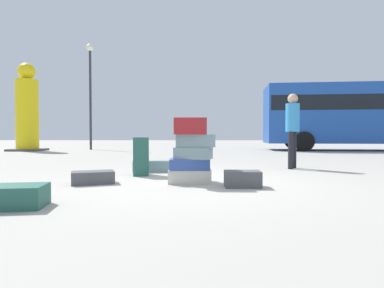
{
  "coord_description": "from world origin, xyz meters",
  "views": [
    {
      "loc": [
        0.01,
        -5.05,
        0.75
      ],
      "look_at": [
        -0.15,
        1.06,
        0.57
      ],
      "focal_mm": 29.81,
      "sensor_mm": 36.0,
      "label": 1
    }
  ],
  "objects_px": {
    "suitcase_tower": "(192,154)",
    "suitcase_charcoal_behind_tower": "(242,179)",
    "suitcase_teal_left_side": "(141,156)",
    "person_bearded_onlooker": "(292,124)",
    "parked_bus": "(361,113)",
    "lamp_post": "(90,80)",
    "suitcase_slate_upright_blue": "(153,166)",
    "suitcase_teal_foreground_near": "(13,196)",
    "yellow_dummy_statue": "(27,112)",
    "suitcase_charcoal_right_side": "(93,177)"
  },
  "relations": [
    {
      "from": "suitcase_charcoal_right_side",
      "to": "suitcase_charcoal_behind_tower",
      "type": "bearing_deg",
      "value": -27.65
    },
    {
      "from": "suitcase_charcoal_behind_tower",
      "to": "parked_bus",
      "type": "bearing_deg",
      "value": 57.17
    },
    {
      "from": "suitcase_slate_upright_blue",
      "to": "parked_bus",
      "type": "xyz_separation_m",
      "value": [
        8.74,
        9.31,
        1.72
      ]
    },
    {
      "from": "suitcase_teal_left_side",
      "to": "parked_bus",
      "type": "xyz_separation_m",
      "value": [
        8.89,
        9.84,
        1.48
      ]
    },
    {
      "from": "suitcase_charcoal_behind_tower",
      "to": "suitcase_teal_left_side",
      "type": "height_order",
      "value": "suitcase_teal_left_side"
    },
    {
      "from": "suitcase_teal_foreground_near",
      "to": "suitcase_charcoal_right_side",
      "type": "relative_size",
      "value": 1.01
    },
    {
      "from": "suitcase_teal_left_side",
      "to": "person_bearded_onlooker",
      "type": "distance_m",
      "value": 3.44
    },
    {
      "from": "suitcase_tower",
      "to": "suitcase_charcoal_behind_tower",
      "type": "height_order",
      "value": "suitcase_tower"
    },
    {
      "from": "suitcase_charcoal_right_side",
      "to": "suitcase_teal_left_side",
      "type": "bearing_deg",
      "value": 40.79
    },
    {
      "from": "suitcase_teal_foreground_near",
      "to": "lamp_post",
      "type": "relative_size",
      "value": 0.12
    },
    {
      "from": "suitcase_teal_foreground_near",
      "to": "suitcase_slate_upright_blue",
      "type": "distance_m",
      "value": 3.34
    },
    {
      "from": "person_bearded_onlooker",
      "to": "suitcase_teal_foreground_near",
      "type": "bearing_deg",
      "value": -13.53
    },
    {
      "from": "suitcase_slate_upright_blue",
      "to": "suitcase_charcoal_right_side",
      "type": "bearing_deg",
      "value": -117.55
    },
    {
      "from": "suitcase_charcoal_behind_tower",
      "to": "suitcase_tower",
      "type": "bearing_deg",
      "value": 153.94
    },
    {
      "from": "suitcase_tower",
      "to": "suitcase_teal_foreground_near",
      "type": "bearing_deg",
      "value": -136.19
    },
    {
      "from": "suitcase_tower",
      "to": "suitcase_teal_left_side",
      "type": "height_order",
      "value": "suitcase_tower"
    },
    {
      "from": "suitcase_slate_upright_blue",
      "to": "suitcase_teal_left_side",
      "type": "height_order",
      "value": "suitcase_teal_left_side"
    },
    {
      "from": "yellow_dummy_statue",
      "to": "lamp_post",
      "type": "xyz_separation_m",
      "value": [
        2.55,
        1.32,
        1.73
      ]
    },
    {
      "from": "yellow_dummy_statue",
      "to": "suitcase_teal_foreground_near",
      "type": "bearing_deg",
      "value": -61.77
    },
    {
      "from": "suitcase_charcoal_behind_tower",
      "to": "suitcase_teal_foreground_near",
      "type": "height_order",
      "value": "suitcase_charcoal_behind_tower"
    },
    {
      "from": "yellow_dummy_statue",
      "to": "parked_bus",
      "type": "xyz_separation_m",
      "value": [
        15.93,
        0.93,
        0.0
      ]
    },
    {
      "from": "suitcase_charcoal_behind_tower",
      "to": "yellow_dummy_statue",
      "type": "distance_m",
      "value": 13.55
    },
    {
      "from": "suitcase_charcoal_behind_tower",
      "to": "suitcase_teal_foreground_near",
      "type": "bearing_deg",
      "value": -151.75
    },
    {
      "from": "suitcase_slate_upright_blue",
      "to": "yellow_dummy_statue",
      "type": "xyz_separation_m",
      "value": [
        -7.19,
        8.38,
        1.72
      ]
    },
    {
      "from": "suitcase_teal_foreground_near",
      "to": "suitcase_charcoal_right_side",
      "type": "height_order",
      "value": "suitcase_teal_foreground_near"
    },
    {
      "from": "person_bearded_onlooker",
      "to": "lamp_post",
      "type": "distance_m",
      "value": 12.06
    },
    {
      "from": "suitcase_teal_foreground_near",
      "to": "person_bearded_onlooker",
      "type": "height_order",
      "value": "person_bearded_onlooker"
    },
    {
      "from": "suitcase_tower",
      "to": "suitcase_charcoal_behind_tower",
      "type": "bearing_deg",
      "value": -26.06
    },
    {
      "from": "suitcase_slate_upright_blue",
      "to": "suitcase_charcoal_behind_tower",
      "type": "bearing_deg",
      "value": -53.24
    },
    {
      "from": "suitcase_teal_foreground_near",
      "to": "yellow_dummy_statue",
      "type": "bearing_deg",
      "value": 108.8
    },
    {
      "from": "lamp_post",
      "to": "person_bearded_onlooker",
      "type": "bearing_deg",
      "value": -49.61
    },
    {
      "from": "suitcase_charcoal_right_side",
      "to": "yellow_dummy_statue",
      "type": "relative_size",
      "value": 0.15
    },
    {
      "from": "suitcase_teal_left_side",
      "to": "parked_bus",
      "type": "bearing_deg",
      "value": 40.73
    },
    {
      "from": "suitcase_teal_foreground_near",
      "to": "suitcase_teal_left_side",
      "type": "xyz_separation_m",
      "value": [
        0.83,
        2.65,
        0.24
      ]
    },
    {
      "from": "suitcase_teal_left_side",
      "to": "suitcase_teal_foreground_near",
      "type": "bearing_deg",
      "value": -114.65
    },
    {
      "from": "suitcase_tower",
      "to": "suitcase_slate_upright_blue",
      "type": "distance_m",
      "value": 1.71
    },
    {
      "from": "person_bearded_onlooker",
      "to": "suitcase_slate_upright_blue",
      "type": "bearing_deg",
      "value": -44.54
    },
    {
      "from": "suitcase_slate_upright_blue",
      "to": "suitcase_teal_foreground_near",
      "type": "bearing_deg",
      "value": -110.73
    },
    {
      "from": "suitcase_charcoal_behind_tower",
      "to": "lamp_post",
      "type": "xyz_separation_m",
      "value": [
        -6.2,
        11.52,
        3.45
      ]
    },
    {
      "from": "suitcase_charcoal_behind_tower",
      "to": "person_bearded_onlooker",
      "type": "bearing_deg",
      "value": 60.59
    },
    {
      "from": "suitcase_teal_foreground_near",
      "to": "suitcase_teal_left_side",
      "type": "relative_size",
      "value": 0.9
    },
    {
      "from": "suitcase_charcoal_right_side",
      "to": "yellow_dummy_statue",
      "type": "bearing_deg",
      "value": 101.95
    },
    {
      "from": "yellow_dummy_statue",
      "to": "parked_bus",
      "type": "distance_m",
      "value": 15.96
    },
    {
      "from": "suitcase_slate_upright_blue",
      "to": "suitcase_charcoal_right_side",
      "type": "relative_size",
      "value": 1.27
    },
    {
      "from": "parked_bus",
      "to": "lamp_post",
      "type": "bearing_deg",
      "value": -176.77
    },
    {
      "from": "suitcase_tower",
      "to": "suitcase_charcoal_right_side",
      "type": "relative_size",
      "value": 1.61
    },
    {
      "from": "suitcase_slate_upright_blue",
      "to": "parked_bus",
      "type": "relative_size",
      "value": 0.09
    },
    {
      "from": "suitcase_tower",
      "to": "parked_bus",
      "type": "bearing_deg",
      "value": 53.67
    },
    {
      "from": "suitcase_teal_foreground_near",
      "to": "yellow_dummy_statue",
      "type": "distance_m",
      "value": 13.24
    },
    {
      "from": "suitcase_charcoal_behind_tower",
      "to": "parked_bus",
      "type": "xyz_separation_m",
      "value": [
        7.19,
        11.14,
        1.72
      ]
    }
  ]
}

